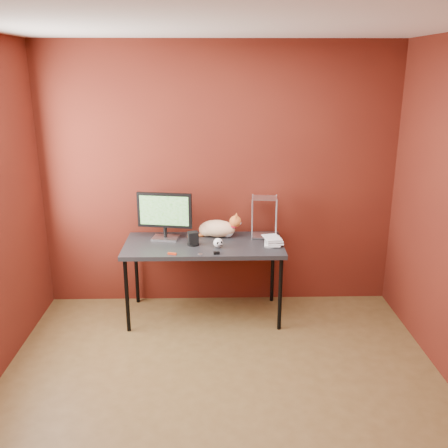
{
  "coord_description": "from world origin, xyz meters",
  "views": [
    {
      "loc": [
        -0.06,
        -3.09,
        2.33
      ],
      "look_at": [
        0.04,
        1.15,
        1.01
      ],
      "focal_mm": 40.0,
      "sensor_mm": 36.0,
      "label": 1
    }
  ],
  "objects_px": {
    "cat": "(218,228)",
    "desk": "(204,248)",
    "speaker": "(193,239)",
    "book_stack": "(267,203)",
    "skull_mug": "(218,243)",
    "monitor": "(165,214)"
  },
  "relations": [
    {
      "from": "speaker",
      "to": "cat",
      "type": "bearing_deg",
      "value": 31.82
    },
    {
      "from": "book_stack",
      "to": "desk",
      "type": "bearing_deg",
      "value": 176.62
    },
    {
      "from": "desk",
      "to": "book_stack",
      "type": "height_order",
      "value": "book_stack"
    },
    {
      "from": "desk",
      "to": "skull_mug",
      "type": "relative_size",
      "value": 15.61
    },
    {
      "from": "monitor",
      "to": "speaker",
      "type": "xyz_separation_m",
      "value": [
        0.28,
        -0.18,
        -0.2
      ]
    },
    {
      "from": "cat",
      "to": "skull_mug",
      "type": "bearing_deg",
      "value": -77.58
    },
    {
      "from": "desk",
      "to": "book_stack",
      "type": "relative_size",
      "value": 1.88
    },
    {
      "from": "cat",
      "to": "skull_mug",
      "type": "relative_size",
      "value": 5.5
    },
    {
      "from": "cat",
      "to": "book_stack",
      "type": "relative_size",
      "value": 0.66
    },
    {
      "from": "monitor",
      "to": "skull_mug",
      "type": "relative_size",
      "value": 5.51
    },
    {
      "from": "speaker",
      "to": "book_stack",
      "type": "xyz_separation_m",
      "value": [
        0.68,
        0.01,
        0.34
      ]
    },
    {
      "from": "skull_mug",
      "to": "book_stack",
      "type": "distance_m",
      "value": 0.58
    },
    {
      "from": "cat",
      "to": "desk",
      "type": "bearing_deg",
      "value": -111.66
    },
    {
      "from": "desk",
      "to": "speaker",
      "type": "height_order",
      "value": "speaker"
    },
    {
      "from": "desk",
      "to": "book_stack",
      "type": "bearing_deg",
      "value": -3.38
    },
    {
      "from": "monitor",
      "to": "book_stack",
      "type": "bearing_deg",
      "value": -0.81
    },
    {
      "from": "desk",
      "to": "book_stack",
      "type": "distance_m",
      "value": 0.74
    },
    {
      "from": "speaker",
      "to": "book_stack",
      "type": "distance_m",
      "value": 0.76
    },
    {
      "from": "monitor",
      "to": "speaker",
      "type": "bearing_deg",
      "value": -23.88
    },
    {
      "from": "desk",
      "to": "speaker",
      "type": "xyz_separation_m",
      "value": [
        -0.1,
        -0.04,
        0.11
      ]
    },
    {
      "from": "monitor",
      "to": "skull_mug",
      "type": "distance_m",
      "value": 0.61
    },
    {
      "from": "speaker",
      "to": "skull_mug",
      "type": "bearing_deg",
      "value": -31.38
    }
  ]
}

